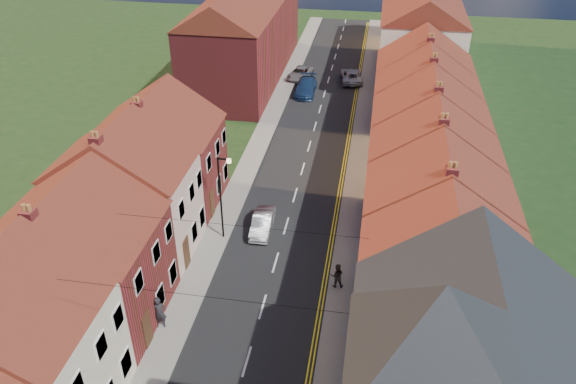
{
  "coord_description": "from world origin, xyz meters",
  "views": [
    {
      "loc": [
        5.29,
        -8.95,
        22.53
      ],
      "look_at": [
        0.32,
        20.87,
        3.5
      ],
      "focal_mm": 35.0,
      "sensor_mm": 36.0,
      "label": 1
    }
  ],
  "objects_px": {
    "car_mid": "(262,223)",
    "car_distant_b": "(351,76)",
    "car_distant": "(300,73)",
    "lamppost": "(222,193)",
    "pedestrian_right": "(337,276)",
    "pedestrian_left": "(159,313)",
    "car_far": "(306,87)"
  },
  "relations": [
    {
      "from": "lamppost",
      "to": "car_distant",
      "type": "distance_m",
      "value": 30.15
    },
    {
      "from": "car_distant",
      "to": "pedestrian_right",
      "type": "distance_m",
      "value": 34.43
    },
    {
      "from": "car_far",
      "to": "pedestrian_left",
      "type": "xyz_separation_m",
      "value": [
        -3.15,
        -34.25,
        0.38
      ]
    },
    {
      "from": "car_mid",
      "to": "pedestrian_left",
      "type": "relative_size",
      "value": 1.9
    },
    {
      "from": "pedestrian_left",
      "to": "car_far",
      "type": "bearing_deg",
      "value": 68.41
    },
    {
      "from": "car_distant_b",
      "to": "pedestrian_left",
      "type": "bearing_deg",
      "value": 70.89
    },
    {
      "from": "car_far",
      "to": "car_distant_b",
      "type": "distance_m",
      "value": 6.12
    },
    {
      "from": "pedestrian_left",
      "to": "pedestrian_right",
      "type": "distance_m",
      "value": 10.26
    },
    {
      "from": "car_distant",
      "to": "car_distant_b",
      "type": "height_order",
      "value": "car_distant_b"
    },
    {
      "from": "pedestrian_left",
      "to": "pedestrian_right",
      "type": "relative_size",
      "value": 1.21
    },
    {
      "from": "lamppost",
      "to": "pedestrian_right",
      "type": "height_order",
      "value": "lamppost"
    },
    {
      "from": "pedestrian_right",
      "to": "lamppost",
      "type": "bearing_deg",
      "value": -31.24
    },
    {
      "from": "pedestrian_left",
      "to": "pedestrian_right",
      "type": "bearing_deg",
      "value": 11.41
    },
    {
      "from": "car_mid",
      "to": "car_far",
      "type": "bearing_deg",
      "value": 88.99
    },
    {
      "from": "car_mid",
      "to": "car_distant_b",
      "type": "bearing_deg",
      "value": 80.02
    },
    {
      "from": "car_distant",
      "to": "car_distant_b",
      "type": "bearing_deg",
      "value": 12.16
    },
    {
      "from": "lamppost",
      "to": "car_far",
      "type": "bearing_deg",
      "value": 85.86
    },
    {
      "from": "lamppost",
      "to": "car_distant",
      "type": "height_order",
      "value": "lamppost"
    },
    {
      "from": "car_distant",
      "to": "pedestrian_left",
      "type": "relative_size",
      "value": 2.19
    },
    {
      "from": "pedestrian_right",
      "to": "car_distant_b",
      "type": "xyz_separation_m",
      "value": [
        -1.49,
        33.68,
        -0.26
      ]
    },
    {
      "from": "car_far",
      "to": "car_distant_b",
      "type": "relative_size",
      "value": 1.03
    },
    {
      "from": "car_mid",
      "to": "car_distant",
      "type": "relative_size",
      "value": 0.87
    },
    {
      "from": "car_distant_b",
      "to": "car_mid",
      "type": "bearing_deg",
      "value": 74.14
    },
    {
      "from": "car_mid",
      "to": "car_distant_b",
      "type": "distance_m",
      "value": 29.01
    },
    {
      "from": "car_mid",
      "to": "car_distant",
      "type": "bearing_deg",
      "value": 91.33
    },
    {
      "from": "car_mid",
      "to": "car_distant_b",
      "type": "relative_size",
      "value": 0.78
    },
    {
      "from": "car_mid",
      "to": "car_distant",
      "type": "xyz_separation_m",
      "value": [
        -1.7,
        28.73,
        -0.02
      ]
    },
    {
      "from": "lamppost",
      "to": "car_far",
      "type": "height_order",
      "value": "lamppost"
    },
    {
      "from": "lamppost",
      "to": "pedestrian_right",
      "type": "relative_size",
      "value": 3.74
    },
    {
      "from": "car_mid",
      "to": "pedestrian_right",
      "type": "distance_m",
      "value": 7.39
    },
    {
      "from": "pedestrian_right",
      "to": "car_distant_b",
      "type": "bearing_deg",
      "value": -93.47
    },
    {
      "from": "car_distant",
      "to": "car_distant_b",
      "type": "relative_size",
      "value": 0.9
    }
  ]
}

